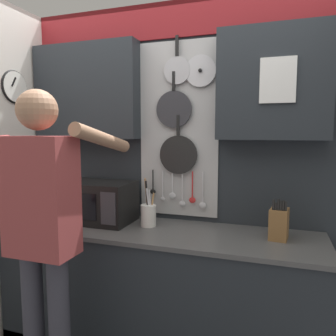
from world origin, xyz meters
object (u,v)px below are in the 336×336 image
(knife_block, at_px, (279,223))
(microwave, at_px, (99,202))
(utensil_crock, at_px, (148,214))
(person, at_px, (43,219))

(knife_block, bearing_deg, microwave, -179.97)
(microwave, distance_m, knife_block, 1.31)
(knife_block, height_order, utensil_crock, utensil_crock)
(knife_block, height_order, person, person)
(utensil_crock, relative_size, person, 0.20)
(utensil_crock, height_order, person, person)
(utensil_crock, distance_m, person, 0.78)
(microwave, bearing_deg, person, -85.65)
(microwave, height_order, person, person)
(utensil_crock, bearing_deg, knife_block, -0.10)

